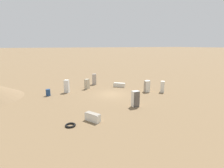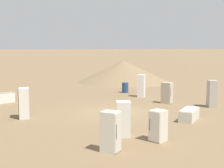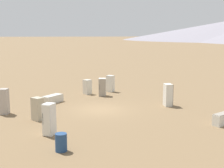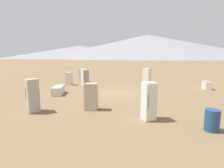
# 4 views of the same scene
# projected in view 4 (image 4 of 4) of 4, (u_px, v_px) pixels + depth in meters

# --- Properties ---
(ground_plane) EXTENTS (1000.00, 1000.00, 0.00)m
(ground_plane) POSITION_uv_depth(u_px,v_px,m) (114.00, 93.00, 15.32)
(ground_plane) COLOR brown
(mountain_ridge_0) EXTENTS (343.63, 343.63, 39.53)m
(mountain_ridge_0) POSITION_uv_depth(u_px,v_px,m) (147.00, 47.00, 299.20)
(mountain_ridge_0) COLOR gray
(mountain_ridge_0) RESTS_ON ground_plane
(mountain_ridge_1) EXTENTS (239.60, 239.60, 21.19)m
(mountain_ridge_1) POSITION_uv_depth(u_px,v_px,m) (80.00, 52.00, 296.63)
(mountain_ridge_1) COLOR gray
(mountain_ridge_1) RESTS_ON ground_plane
(discarded_fridge_0) EXTENTS (0.83, 0.87, 1.90)m
(discarded_fridge_0) POSITION_uv_depth(u_px,v_px,m) (149.00, 101.00, 8.68)
(discarded_fridge_0) COLOR white
(discarded_fridge_0) RESTS_ON ground_plane
(discarded_fridge_1) EXTENTS (0.72, 0.75, 1.91)m
(discarded_fridge_1) POSITION_uv_depth(u_px,v_px,m) (33.00, 96.00, 9.89)
(discarded_fridge_1) COLOR #A89E93
(discarded_fridge_1) RESTS_ON ground_plane
(discarded_fridge_2) EXTENTS (0.90, 0.89, 1.43)m
(discarded_fridge_2) POSITION_uv_depth(u_px,v_px,m) (69.00, 79.00, 19.29)
(discarded_fridge_2) COLOR beige
(discarded_fridge_2) RESTS_ON ground_plane
(discarded_fridge_3) EXTENTS (0.91, 0.89, 1.68)m
(discarded_fridge_3) POSITION_uv_depth(u_px,v_px,m) (82.00, 75.00, 21.62)
(discarded_fridge_3) COLOR silver
(discarded_fridge_3) RESTS_ON ground_plane
(discarded_fridge_4) EXTENTS (0.64, 0.78, 1.84)m
(discarded_fridge_4) POSITION_uv_depth(u_px,v_px,m) (147.00, 77.00, 19.52)
(discarded_fridge_4) COLOR silver
(discarded_fridge_4) RESTS_ON ground_plane
(discarded_fridge_5) EXTENTS (1.84, 1.95, 0.67)m
(discarded_fridge_5) POSITION_uv_depth(u_px,v_px,m) (58.00, 90.00, 14.69)
(discarded_fridge_5) COLOR beige
(discarded_fridge_5) RESTS_ON ground_plane
(discarded_fridge_6) EXTENTS (1.61, 1.24, 0.77)m
(discarded_fridge_6) POSITION_uv_depth(u_px,v_px,m) (207.00, 85.00, 16.99)
(discarded_fridge_6) COLOR silver
(discarded_fridge_6) RESTS_ON ground_plane
(discarded_fridge_7) EXTENTS (0.93, 0.94, 1.60)m
(discarded_fridge_7) POSITION_uv_depth(u_px,v_px,m) (91.00, 97.00, 10.34)
(discarded_fridge_7) COLOR #B2A88E
(discarded_fridge_7) RESTS_ON ground_plane
(discarded_fridge_8) EXTENTS (0.79, 0.82, 1.70)m
(discarded_fridge_8) POSITION_uv_depth(u_px,v_px,m) (85.00, 77.00, 19.48)
(discarded_fridge_8) COLOR silver
(discarded_fridge_8) RESTS_ON ground_plane
(rusty_barrel) EXTENTS (0.60, 0.60, 0.94)m
(rusty_barrel) POSITION_uv_depth(u_px,v_px,m) (212.00, 120.00, 7.42)
(rusty_barrel) COLOR navy
(rusty_barrel) RESTS_ON ground_plane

